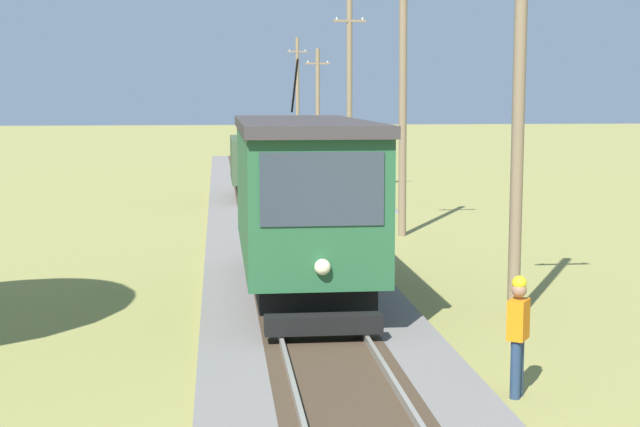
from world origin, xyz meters
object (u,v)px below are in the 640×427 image
utility_pole_horizon (298,96)px  gravel_pile (371,194)px  utility_pole_distant (318,109)px  utility_pole_far (349,95)px  utility_pole_mid (403,96)px  utility_pole_near_tram (518,112)px  freight_car (261,164)px  red_tram (301,197)px  track_worker (518,331)px

utility_pole_horizon → gravel_pile: utility_pole_horizon is taller
utility_pole_distant → gravel_pile: utility_pole_distant is taller
utility_pole_far → utility_pole_distant: bearing=90.0°
utility_pole_mid → utility_pole_near_tram: bearing=-90.0°
utility_pole_horizon → gravel_pile: 32.50m
utility_pole_far → freight_car: bearing=-147.6°
red_tram → utility_pole_mid: utility_pole_mid is taller
freight_car → track_worker: bearing=-84.3°
freight_car → utility_pole_mid: size_ratio=0.62×
freight_car → gravel_pile: 5.31m
gravel_pile → red_tram: bearing=-104.8°
utility_pole_far → utility_pole_horizon: utility_pole_far is taller
utility_pole_distant → utility_pole_horizon: bearing=90.0°
freight_car → utility_pole_horizon: size_ratio=0.63×
utility_pole_mid → freight_car: bearing=112.9°
freight_car → utility_pole_far: size_ratio=0.62×
utility_pole_near_tram → track_worker: 5.64m
utility_pole_far → gravel_pile: utility_pole_far is taller
red_tram → utility_pole_far: (3.91, 20.71, 2.12)m
utility_pole_mid → utility_pole_horizon: (0.00, 38.09, -0.04)m
utility_pole_near_tram → utility_pole_horizon: utility_pole_horizon is taller
utility_pole_near_tram → utility_pole_horizon: bearing=90.0°
utility_pole_distant → utility_pole_near_tram: bearing=-90.0°
utility_pole_horizon → track_worker: 53.97m
utility_pole_far → utility_pole_horizon: 26.32m
utility_pole_distant → utility_pole_mid: bearing=-90.0°
red_tram → track_worker: bearing=-69.8°
red_tram → utility_pole_near_tram: (3.91, -2.27, 1.83)m
freight_car → utility_pole_near_tram: bearing=-79.2°
utility_pole_near_tram → gravel_pile: bearing=90.1°
utility_pole_near_tram → utility_pole_horizon: 49.30m
red_tram → utility_pole_near_tram: size_ratio=1.09×
utility_pole_far → utility_pole_horizon: (0.00, 26.32, -0.08)m
utility_pole_near_tram → utility_pole_horizon: (0.00, 49.30, 0.21)m
utility_pole_far → gravel_pile: 7.01m
red_tram → track_worker: 7.36m
freight_car → gravel_pile: (3.89, -3.50, -0.89)m
utility_pole_mid → utility_pole_distant: size_ratio=1.22×
utility_pole_mid → red_tram: bearing=-113.6°
utility_pole_distant → track_worker: bearing=-92.0°
red_tram → freight_car: red_tram is taller
utility_pole_far → gravel_pile: (-0.02, -5.98, -3.64)m
utility_pole_distant → gravel_pile: size_ratio=3.26×
utility_pole_mid → utility_pole_far: size_ratio=0.99×
red_tram → utility_pole_distant: utility_pole_distant is taller
freight_car → utility_pole_horizon: (3.91, 28.81, 2.68)m
red_tram → freight_car: (-0.00, 18.22, -0.64)m
freight_car → utility_pole_far: bearing=32.4°
freight_car → utility_pole_horizon: bearing=82.3°
utility_pole_mid → track_worker: 16.17m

